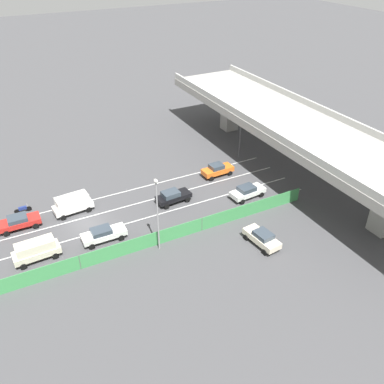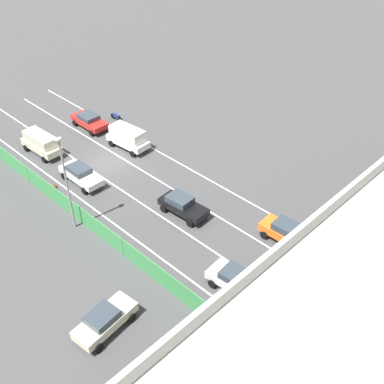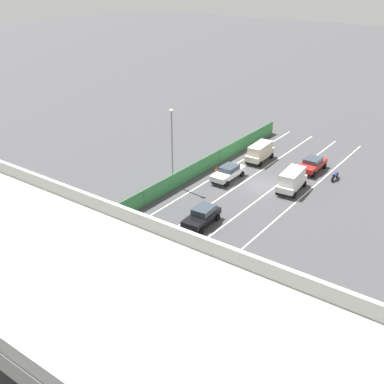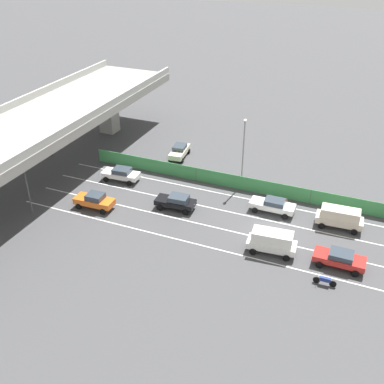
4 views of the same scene
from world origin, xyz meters
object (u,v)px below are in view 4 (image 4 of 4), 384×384
at_px(car_van_white, 272,241).
at_px(motorcycle, 325,280).
at_px(street_lamp, 243,148).
at_px(traffic_light, 36,174).
at_px(car_taxi_orange, 94,200).
at_px(parked_sedan_cream, 179,151).
at_px(car_van_cream, 340,217).
at_px(car_hatchback_white, 273,205).
at_px(traffic_cone, 287,201).
at_px(car_sedan_white, 121,174).
at_px(car_sedan_black, 176,201).
at_px(car_sedan_red, 340,258).

bearing_deg(car_van_white, motorcycle, -117.05).
xyz_separation_m(motorcycle, street_lamp, (13.39, 11.49, 4.48)).
bearing_deg(traffic_light, car_taxi_orange, -68.61).
bearing_deg(parked_sedan_cream, street_lamp, -114.07).
height_order(car_taxi_orange, car_van_cream, car_van_cream).
xyz_separation_m(car_taxi_orange, traffic_light, (-2.09, 5.34, 3.12)).
height_order(car_taxi_orange, motorcycle, car_taxi_orange).
bearing_deg(car_hatchback_white, car_van_white, -167.08).
relative_size(parked_sedan_cream, traffic_cone, 6.73).
bearing_deg(car_taxi_orange, car_sedan_white, 4.53).
distance_m(motorcycle, traffic_light, 30.13).
relative_size(car_hatchback_white, parked_sedan_cream, 1.06).
bearing_deg(car_sedan_black, parked_sedan_cream, 22.44).
relative_size(car_sedan_white, parked_sedan_cream, 1.03).
xyz_separation_m(car_sedan_black, car_van_white, (-3.46, -11.19, 0.35)).
distance_m(car_van_cream, car_sedan_white, 25.04).
distance_m(car_sedan_black, street_lamp, 9.67).
height_order(car_sedan_red, traffic_light, traffic_light).
bearing_deg(motorcycle, car_hatchback_white, 35.87).
xyz_separation_m(car_hatchback_white, motorcycle, (-9.42, -6.81, -0.41)).
xyz_separation_m(car_sedan_red, motorcycle, (-2.99, 0.78, -0.40)).
height_order(car_sedan_white, street_lamp, street_lamp).
bearing_deg(motorcycle, car_van_cream, 0.19).
bearing_deg(car_hatchback_white, car_van_cream, -91.45).
xyz_separation_m(parked_sedan_cream, street_lamp, (-4.36, -9.76, 4.03)).
height_order(car_van_white, traffic_light, traffic_light).
bearing_deg(traffic_light, street_lamp, -55.75).
bearing_deg(street_lamp, car_taxi_orange, 128.63).
distance_m(car_hatchback_white, traffic_cone, 2.51).
bearing_deg(car_van_white, car_van_cream, -38.61).
relative_size(car_sedan_black, car_sedan_red, 0.97).
xyz_separation_m(car_van_white, motorcycle, (-2.69, -5.27, -0.78)).
relative_size(car_sedan_black, car_van_white, 0.95).
relative_size(car_taxi_orange, traffic_cone, 6.62).
bearing_deg(traffic_cone, car_sedan_red, -142.83).
relative_size(car_taxi_orange, car_van_white, 0.95).
relative_size(traffic_light, traffic_cone, 8.64).
height_order(car_sedan_black, traffic_cone, car_sedan_black).
bearing_deg(car_sedan_white, car_taxi_orange, -175.47).
height_order(car_sedan_black, street_lamp, street_lamp).
relative_size(car_hatchback_white, street_lamp, 0.57).
relative_size(car_taxi_orange, car_van_cream, 0.94).
bearing_deg(car_sedan_white, traffic_light, 150.44).
distance_m(car_taxi_orange, car_van_white, 19.30).
height_order(car_van_cream, car_van_white, car_van_white).
height_order(car_sedan_white, traffic_cone, car_sedan_white).
relative_size(car_sedan_black, car_sedan_white, 0.95).
bearing_deg(car_van_white, street_lamp, 30.18).
height_order(car_taxi_orange, street_lamp, street_lamp).
bearing_deg(car_sedan_white, car_sedan_black, -110.47).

